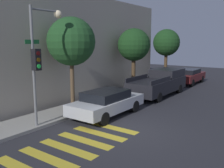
# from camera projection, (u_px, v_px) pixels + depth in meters

# --- Properties ---
(ground_plane) EXTENTS (60.00, 60.00, 0.00)m
(ground_plane) POSITION_uv_depth(u_px,v_px,m) (127.00, 131.00, 10.67)
(ground_plane) COLOR #28282D
(sidewalk) EXTENTS (26.00, 2.00, 0.14)m
(sidewalk) POSITION_uv_depth(u_px,v_px,m) (59.00, 114.00, 13.08)
(sidewalk) COLOR gray
(sidewalk) RESTS_ON ground
(building_row) EXTENTS (26.00, 6.00, 6.83)m
(building_row) POSITION_uv_depth(u_px,v_px,m) (7.00, 48.00, 15.05)
(building_row) COLOR #A89E8E
(building_row) RESTS_ON ground
(crosswalk) EXTENTS (5.93, 2.60, 0.00)m
(crosswalk) POSITION_uv_depth(u_px,v_px,m) (67.00, 148.00, 8.96)
(crosswalk) COLOR gold
(crosswalk) RESTS_ON ground
(traffic_light_pole) EXTENTS (2.01, 0.56, 5.28)m
(traffic_light_pole) POSITION_uv_depth(u_px,v_px,m) (41.00, 50.00, 10.71)
(traffic_light_pole) COLOR slate
(traffic_light_pole) RESTS_ON ground
(sedan_near_corner) EXTENTS (4.44, 1.89, 1.32)m
(sedan_near_corner) POSITION_uv_depth(u_px,v_px,m) (107.00, 102.00, 12.87)
(sedan_near_corner) COLOR #B7BABF
(sedan_near_corner) RESTS_ON ground
(pickup_truck) EXTENTS (5.74, 2.06, 1.77)m
(pickup_truck) POSITION_uv_depth(u_px,v_px,m) (160.00, 83.00, 17.89)
(pickup_truck) COLOR black
(pickup_truck) RESTS_ON ground
(sedan_middle) EXTENTS (4.48, 1.86, 1.34)m
(sedan_middle) POSITION_uv_depth(u_px,v_px,m) (188.00, 76.00, 22.77)
(sedan_middle) COLOR maroon
(sedan_middle) RESTS_ON ground
(tree_near_corner) EXTENTS (2.58, 2.58, 5.10)m
(tree_near_corner) POSITION_uv_depth(u_px,v_px,m) (71.00, 42.00, 13.22)
(tree_near_corner) COLOR brown
(tree_near_corner) RESTS_ON ground
(tree_midblock) EXTENTS (2.40, 2.40, 4.78)m
(tree_midblock) POSITION_uv_depth(u_px,v_px,m) (134.00, 45.00, 18.43)
(tree_midblock) COLOR #4C3823
(tree_midblock) RESTS_ON ground
(tree_far_end) EXTENTS (2.46, 2.46, 4.95)m
(tree_far_end) POSITION_uv_depth(u_px,v_px,m) (166.00, 43.00, 23.11)
(tree_far_end) COLOR #4C3823
(tree_far_end) RESTS_ON ground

